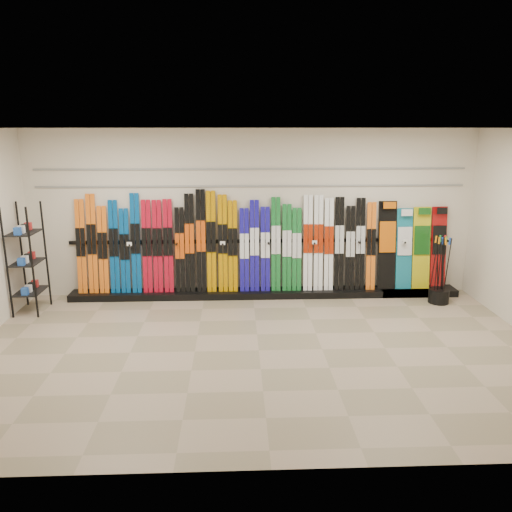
{
  "coord_description": "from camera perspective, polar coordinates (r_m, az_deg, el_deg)",
  "views": [
    {
      "loc": [
        -0.3,
        -6.38,
        3.02
      ],
      "look_at": [
        0.0,
        1.0,
        1.1
      ],
      "focal_mm": 35.0,
      "sensor_mm": 36.0,
      "label": 1
    }
  ],
  "objects": [
    {
      "name": "ceiling",
      "position": [
        6.39,
        0.36,
        14.39
      ],
      "size": [
        8.0,
        8.0,
        0.0
      ],
      "primitive_type": "plane",
      "rotation": [
        3.14,
        0.0,
        0.0
      ],
      "color": "silver",
      "rests_on": "back_wall"
    },
    {
      "name": "skis",
      "position": [
        8.96,
        -3.34,
        1.16
      ],
      "size": [
        5.38,
        0.25,
        1.83
      ],
      "color": "orange",
      "rests_on": "ski_rack_base"
    },
    {
      "name": "slatwall_rail_1",
      "position": [
        8.89,
        -0.41,
        9.93
      ],
      "size": [
        7.6,
        0.02,
        0.03
      ],
      "primitive_type": "cube",
      "color": "gray",
      "rests_on": "back_wall"
    },
    {
      "name": "floor",
      "position": [
        7.07,
        0.32,
        -10.73
      ],
      "size": [
        8.0,
        8.0,
        0.0
      ],
      "primitive_type": "plane",
      "color": "#86775C",
      "rests_on": "ground"
    },
    {
      "name": "back_wall",
      "position": [
        9.01,
        -0.4,
        4.86
      ],
      "size": [
        8.0,
        0.0,
        8.0
      ],
      "primitive_type": "plane",
      "rotation": [
        1.57,
        0.0,
        0.0
      ],
      "color": "beige",
      "rests_on": "floor"
    },
    {
      "name": "ski_poles",
      "position": [
        9.25,
        20.35,
        -1.46
      ],
      "size": [
        0.28,
        0.28,
        1.18
      ],
      "color": "black",
      "rests_on": "pole_bin"
    },
    {
      "name": "ski_rack_base",
      "position": [
        9.17,
        1.07,
        -4.27
      ],
      "size": [
        8.0,
        0.4,
        0.12
      ],
      "primitive_type": "cube",
      "color": "black",
      "rests_on": "floor"
    },
    {
      "name": "accessory_rack",
      "position": [
        9.04,
        -24.71,
        -0.3
      ],
      "size": [
        0.4,
        0.6,
        1.82
      ],
      "primitive_type": "cube",
      "color": "black",
      "rests_on": "floor"
    },
    {
      "name": "slatwall_rail_0",
      "position": [
        8.92,
        -0.41,
        8.01
      ],
      "size": [
        7.6,
        0.02,
        0.03
      ],
      "primitive_type": "cube",
      "color": "gray",
      "rests_on": "back_wall"
    },
    {
      "name": "pole_bin",
      "position": [
        9.4,
        20.15,
        -4.29
      ],
      "size": [
        0.36,
        0.36,
        0.25
      ],
      "primitive_type": "cylinder",
      "color": "black",
      "rests_on": "floor"
    },
    {
      "name": "snowboards",
      "position": [
        9.55,
        17.34,
        0.94
      ],
      "size": [
        1.26,
        0.25,
        1.6
      ],
      "color": "black",
      "rests_on": "ski_rack_base"
    }
  ]
}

